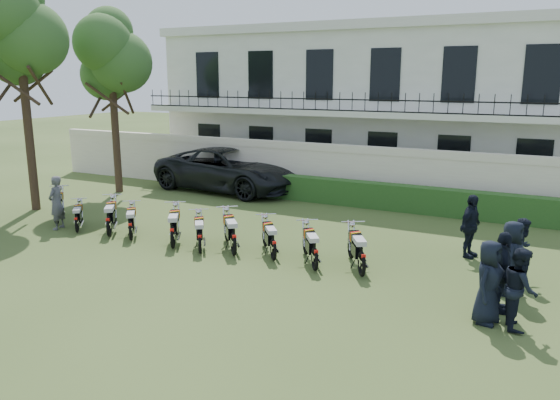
{
  "coord_description": "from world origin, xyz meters",
  "views": [
    {
      "loc": [
        8.25,
        -13.0,
        5.01
      ],
      "look_at": [
        0.39,
        2.43,
        1.1
      ],
      "focal_mm": 35.0,
      "sensor_mm": 36.0,
      "label": 1
    }
  ],
  "objects_px": {
    "tree_west_mid": "(19,30)",
    "motorcycle_3": "(130,226)",
    "officer_3": "(511,258)",
    "motorcycle_9": "(362,258)",
    "motorcycle_7": "(273,244)",
    "officer_5": "(470,226)",
    "motorcycle_1": "(77,220)",
    "motorcycle_5": "(200,238)",
    "officer_4": "(522,250)",
    "officer_2": "(502,272)",
    "tree_west_near": "(111,56)",
    "suv": "(229,169)",
    "officer_0": "(488,282)",
    "officer_1": "(520,288)",
    "inspector": "(57,203)",
    "motorcycle_8": "(315,253)",
    "motorcycle_2": "(109,222)",
    "motorcycle_4": "(173,232)",
    "motorcycle_0": "(56,210)",
    "motorcycle_6": "(234,239)"
  },
  "relations": [
    {
      "from": "officer_3",
      "to": "officer_1",
      "type": "bearing_deg",
      "value": -167.05
    },
    {
      "from": "motorcycle_5",
      "to": "officer_4",
      "type": "relative_size",
      "value": 0.99
    },
    {
      "from": "tree_west_mid",
      "to": "motorcycle_3",
      "type": "xyz_separation_m",
      "value": [
        6.13,
        -1.54,
        -6.2
      ]
    },
    {
      "from": "officer_3",
      "to": "motorcycle_3",
      "type": "bearing_deg",
      "value": 97.12
    },
    {
      "from": "motorcycle_0",
      "to": "officer_1",
      "type": "xyz_separation_m",
      "value": [
        14.78,
        -1.32,
        0.32
      ]
    },
    {
      "from": "motorcycle_2",
      "to": "suv",
      "type": "height_order",
      "value": "suv"
    },
    {
      "from": "motorcycle_8",
      "to": "officer_3",
      "type": "bearing_deg",
      "value": -26.32
    },
    {
      "from": "motorcycle_9",
      "to": "motorcycle_5",
      "type": "bearing_deg",
      "value": 153.5
    },
    {
      "from": "motorcycle_1",
      "to": "motorcycle_6",
      "type": "xyz_separation_m",
      "value": [
        5.85,
        0.3,
        0.1
      ]
    },
    {
      "from": "tree_west_near",
      "to": "motorcycle_9",
      "type": "height_order",
      "value": "tree_west_near"
    },
    {
      "from": "tree_west_mid",
      "to": "officer_5",
      "type": "relative_size",
      "value": 4.86
    },
    {
      "from": "motorcycle_7",
      "to": "officer_0",
      "type": "relative_size",
      "value": 0.88
    },
    {
      "from": "motorcycle_6",
      "to": "motorcycle_7",
      "type": "bearing_deg",
      "value": -32.83
    },
    {
      "from": "motorcycle_3",
      "to": "officer_5",
      "type": "xyz_separation_m",
      "value": [
        9.63,
        3.18,
        0.43
      ]
    },
    {
      "from": "officer_4",
      "to": "motorcycle_2",
      "type": "bearing_deg",
      "value": 115.05
    },
    {
      "from": "motorcycle_0",
      "to": "tree_west_mid",
      "type": "bearing_deg",
      "value": 111.86
    },
    {
      "from": "motorcycle_1",
      "to": "motorcycle_3",
      "type": "height_order",
      "value": "motorcycle_3"
    },
    {
      "from": "motorcycle_9",
      "to": "tree_west_near",
      "type": "bearing_deg",
      "value": 127.26
    },
    {
      "from": "inspector",
      "to": "officer_3",
      "type": "bearing_deg",
      "value": 78.71
    },
    {
      "from": "motorcycle_6",
      "to": "motorcycle_8",
      "type": "bearing_deg",
      "value": -41.99
    },
    {
      "from": "suv",
      "to": "officer_2",
      "type": "height_order",
      "value": "suv"
    },
    {
      "from": "officer_5",
      "to": "motorcycle_1",
      "type": "bearing_deg",
      "value": 122.89
    },
    {
      "from": "motorcycle_0",
      "to": "officer_2",
      "type": "xyz_separation_m",
      "value": [
        14.36,
        -0.67,
        0.38
      ]
    },
    {
      "from": "motorcycle_1",
      "to": "motorcycle_2",
      "type": "relative_size",
      "value": 0.79
    },
    {
      "from": "motorcycle_2",
      "to": "officer_2",
      "type": "height_order",
      "value": "officer_2"
    },
    {
      "from": "motorcycle_9",
      "to": "officer_3",
      "type": "height_order",
      "value": "officer_3"
    },
    {
      "from": "tree_west_near",
      "to": "motorcycle_2",
      "type": "height_order",
      "value": "tree_west_near"
    },
    {
      "from": "tree_west_near",
      "to": "suv",
      "type": "xyz_separation_m",
      "value": [
        4.2,
        2.49,
        -4.93
      ]
    },
    {
      "from": "motorcycle_8",
      "to": "officer_2",
      "type": "xyz_separation_m",
      "value": [
        4.59,
        -0.49,
        0.4
      ]
    },
    {
      "from": "tree_west_mid",
      "to": "motorcycle_3",
      "type": "height_order",
      "value": "tree_west_mid"
    },
    {
      "from": "inspector",
      "to": "motorcycle_4",
      "type": "bearing_deg",
      "value": 75.14
    },
    {
      "from": "officer_4",
      "to": "officer_2",
      "type": "bearing_deg",
      "value": -170.54
    },
    {
      "from": "motorcycle_1",
      "to": "officer_0",
      "type": "bearing_deg",
      "value": -45.06
    },
    {
      "from": "motorcycle_2",
      "to": "officer_0",
      "type": "relative_size",
      "value": 0.96
    },
    {
      "from": "motorcycle_4",
      "to": "motorcycle_5",
      "type": "bearing_deg",
      "value": -35.1
    },
    {
      "from": "inspector",
      "to": "officer_1",
      "type": "xyz_separation_m",
      "value": [
        14.35,
        -1.01,
        -0.06
      ]
    },
    {
      "from": "inspector",
      "to": "motorcycle_8",
      "type": "bearing_deg",
      "value": 76.27
    },
    {
      "from": "inspector",
      "to": "officer_0",
      "type": "distance_m",
      "value": 13.79
    },
    {
      "from": "tree_west_mid",
      "to": "inspector",
      "type": "height_order",
      "value": "tree_west_mid"
    },
    {
      "from": "inspector",
      "to": "officer_3",
      "type": "height_order",
      "value": "inspector"
    },
    {
      "from": "motorcycle_8",
      "to": "officer_3",
      "type": "xyz_separation_m",
      "value": [
        4.68,
        0.67,
        0.39
      ]
    },
    {
      "from": "officer_0",
      "to": "officer_2",
      "type": "distance_m",
      "value": 0.72
    },
    {
      "from": "motorcycle_7",
      "to": "tree_west_mid",
      "type": "bearing_deg",
      "value": 135.21
    },
    {
      "from": "tree_west_near",
      "to": "officer_5",
      "type": "distance_m",
      "value": 16.23
    },
    {
      "from": "tree_west_near",
      "to": "officer_1",
      "type": "height_order",
      "value": "tree_west_near"
    },
    {
      "from": "inspector",
      "to": "officer_4",
      "type": "xyz_separation_m",
      "value": [
        14.21,
        1.85,
        -0.09
      ]
    },
    {
      "from": "tree_west_mid",
      "to": "officer_2",
      "type": "bearing_deg",
      "value": -6.54
    },
    {
      "from": "officer_3",
      "to": "motorcycle_9",
      "type": "bearing_deg",
      "value": 101.58
    },
    {
      "from": "tree_west_near",
      "to": "motorcycle_3",
      "type": "relative_size",
      "value": 5.19
    },
    {
      "from": "officer_1",
      "to": "officer_3",
      "type": "xyz_separation_m",
      "value": [
        -0.31,
        1.81,
        0.04
      ]
    }
  ]
}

